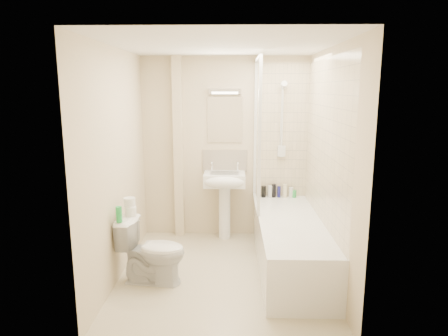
{
  "coord_description": "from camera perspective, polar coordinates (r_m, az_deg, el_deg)",
  "views": [
    {
      "loc": [
        0.11,
        -4.04,
        1.98
      ],
      "look_at": [
        0.01,
        0.2,
        1.14
      ],
      "focal_mm": 32.0,
      "sensor_mm": 36.0,
      "label": 1
    }
  ],
  "objects": [
    {
      "name": "tile_back",
      "position": [
        5.34,
        8.25,
        5.15
      ],
      "size": [
        0.7,
        0.01,
        1.75
      ],
      "primitive_type": "cube",
      "color": "beige",
      "rests_on": "wall_back"
    },
    {
      "name": "toilet",
      "position": [
        4.26,
        -10.18,
        -11.53
      ],
      "size": [
        0.55,
        0.77,
        0.69
      ],
      "primitive_type": "imported",
      "rotation": [
        0.0,
        0.0,
        1.45
      ],
      "color": "white",
      "rests_on": "ground"
    },
    {
      "name": "bottle_black_b",
      "position": [
        5.4,
        7.12,
        -3.24
      ],
      "size": [
        0.06,
        0.06,
        0.18
      ],
      "primitive_type": "cylinder",
      "color": "black",
      "rests_on": "bathtub"
    },
    {
      "name": "toilet_roll_upper",
      "position": [
        4.26,
        -13.36,
        -4.77
      ],
      "size": [
        0.12,
        0.12,
        0.09
      ],
      "primitive_type": "cylinder",
      "color": "white",
      "rests_on": "toilet_roll_lower"
    },
    {
      "name": "splashback",
      "position": [
        5.36,
        0.12,
        1.03
      ],
      "size": [
        0.6,
        0.02,
        0.3
      ],
      "primitive_type": "cube",
      "color": "beige",
      "rests_on": "wall_back"
    },
    {
      "name": "bottle_blue",
      "position": [
        5.41,
        7.85,
        -3.39
      ],
      "size": [
        0.04,
        0.04,
        0.15
      ],
      "primitive_type": "cylinder",
      "color": "navy",
      "rests_on": "bathtub"
    },
    {
      "name": "wall_left",
      "position": [
        4.29,
        -15.06,
        0.35
      ],
      "size": [
        0.02,
        2.5,
        2.4
      ],
      "primitive_type": "cube",
      "color": "beige",
      "rests_on": "ground"
    },
    {
      "name": "wall_back",
      "position": [
        5.35,
        0.16,
        2.84
      ],
      "size": [
        2.2,
        0.02,
        2.4
      ],
      "primitive_type": "cube",
      "color": "beige",
      "rests_on": "ground"
    },
    {
      "name": "pedestal_sink",
      "position": [
        5.21,
        0.07,
        -2.74
      ],
      "size": [
        0.53,
        0.49,
        1.03
      ],
      "color": "white",
      "rests_on": "ground"
    },
    {
      "name": "bathtub",
      "position": [
        4.61,
        9.4,
        -10.45
      ],
      "size": [
        0.7,
        2.1,
        0.55
      ],
      "color": "white",
      "rests_on": "ground"
    },
    {
      "name": "bottle_white_a",
      "position": [
        5.39,
        6.58,
        -3.35
      ],
      "size": [
        0.06,
        0.06,
        0.16
      ],
      "primitive_type": "cylinder",
      "color": "silver",
      "rests_on": "bathtub"
    },
    {
      "name": "floor",
      "position": [
        4.5,
        -0.19,
        -14.88
      ],
      "size": [
        2.5,
        2.5,
        0.0
      ],
      "primitive_type": "plane",
      "color": "beige",
      "rests_on": "ground"
    },
    {
      "name": "toilet_roll_lower",
      "position": [
        4.27,
        -13.19,
        -6.05
      ],
      "size": [
        0.11,
        0.11,
        0.1
      ],
      "primitive_type": "cylinder",
      "color": "white",
      "rests_on": "toilet"
    },
    {
      "name": "mirror",
      "position": [
        5.29,
        0.13,
        6.9
      ],
      "size": [
        0.46,
        0.01,
        0.6
      ],
      "primitive_type": "cube",
      "color": "white",
      "rests_on": "wall_back"
    },
    {
      "name": "wall_right",
      "position": [
        4.23,
        14.86,
        0.23
      ],
      "size": [
        0.02,
        2.5,
        2.4
      ],
      "primitive_type": "cube",
      "color": "beige",
      "rests_on": "ground"
    },
    {
      "name": "pipe_boxing",
      "position": [
        5.34,
        -6.54,
        2.75
      ],
      "size": [
        0.12,
        0.12,
        2.4
      ],
      "primitive_type": "cube",
      "color": "beige",
      "rests_on": "ground"
    },
    {
      "name": "strip_light",
      "position": [
        5.26,
        0.12,
        10.9
      ],
      "size": [
        0.42,
        0.07,
        0.07
      ],
      "primitive_type": "cube",
      "color": "silver",
      "rests_on": "wall_back"
    },
    {
      "name": "green_bottle",
      "position": [
        4.09,
        -14.78,
        -6.43
      ],
      "size": [
        0.06,
        0.06,
        0.16
      ],
      "primitive_type": "cylinder",
      "color": "green",
      "rests_on": "toilet"
    },
    {
      "name": "tile_right",
      "position": [
        4.39,
        14.26,
        3.61
      ],
      "size": [
        0.01,
        2.1,
        1.75
      ],
      "primitive_type": "cube",
      "color": "beige",
      "rests_on": "wall_right"
    },
    {
      "name": "bottle_green",
      "position": [
        5.44,
        9.95,
        -3.65
      ],
      "size": [
        0.06,
        0.06,
        0.1
      ],
      "primitive_type": "cylinder",
      "color": "green",
      "rests_on": "bathtub"
    },
    {
      "name": "bottle_cream",
      "position": [
        5.41,
        8.7,
        -3.25
      ],
      "size": [
        0.06,
        0.06,
        0.18
      ],
      "primitive_type": "cylinder",
      "color": "beige",
      "rests_on": "bathtub"
    },
    {
      "name": "bottle_white_b",
      "position": [
        5.43,
        9.56,
        -3.46
      ],
      "size": [
        0.06,
        0.06,
        0.13
      ],
      "primitive_type": "cylinder",
      "color": "silver",
      "rests_on": "bathtub"
    },
    {
      "name": "shower_screen",
      "position": [
        4.88,
        4.77,
        4.95
      ],
      "size": [
        0.04,
        0.92,
        1.8
      ],
      "color": "white",
      "rests_on": "bathtub"
    },
    {
      "name": "ceiling",
      "position": [
        4.06,
        -0.21,
        17.16
      ],
      "size": [
        2.2,
        2.5,
        0.02
      ],
      "primitive_type": "cube",
      "color": "white",
      "rests_on": "wall_back"
    },
    {
      "name": "bottle_black_a",
      "position": [
        5.39,
        5.67,
        -3.37
      ],
      "size": [
        0.06,
        0.06,
        0.15
      ],
      "primitive_type": "cylinder",
      "color": "black",
      "rests_on": "bathtub"
    },
    {
      "name": "shower_fixture",
      "position": [
        5.29,
        8.33,
        6.4
      ],
      "size": [
        0.1,
        0.16,
        0.99
      ],
      "color": "white",
      "rests_on": "wall_back"
    }
  ]
}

